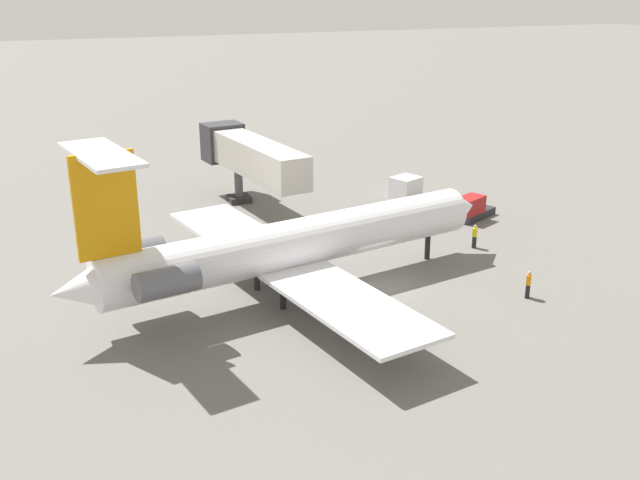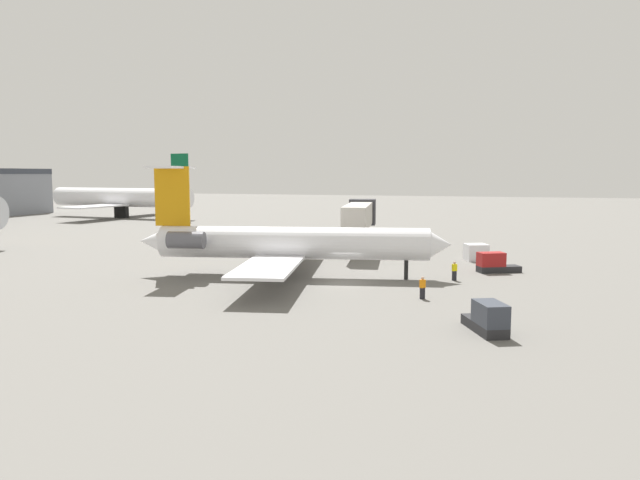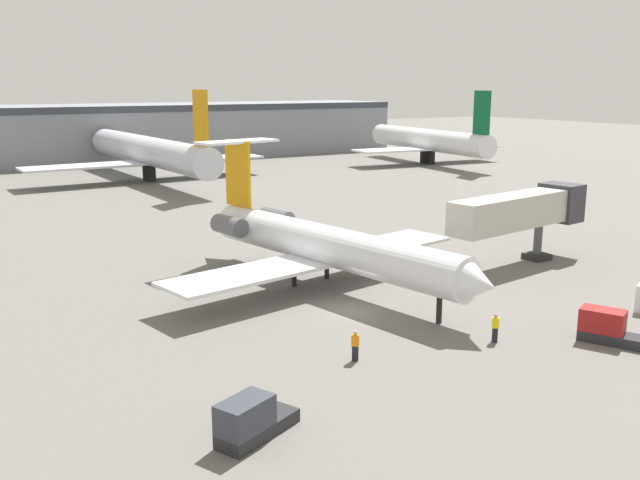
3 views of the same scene
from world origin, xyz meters
The scene contains 9 objects.
ground_plane centered at (0.00, 0.00, -0.05)m, with size 400.00×400.00×0.10m, color #66635E.
regional_jet centered at (1.10, 5.83, 3.19)m, with size 25.06×28.16×9.93m.
jet_bridge centered at (18.63, 3.05, 4.43)m, with size 14.83×5.10×6.12m.
ground_crew_marshaller centered at (3.87, -8.94, 0.86)m, with size 0.46×0.47×1.69m.
ground_crew_loader centered at (-4.54, -7.24, 0.86)m, with size 0.47×0.46×1.69m.
baggage_tug_lead centered at (-12.86, -12.06, 0.84)m, with size 4.22×2.92×1.90m.
baggage_tug_trailing centered at (9.38, -12.24, 0.84)m, with size 3.02×4.21×1.90m.
cargo_container_uld centered at (16.70, -10.27, 0.89)m, with size 2.70×2.82×1.78m.
parked_airliner_centre centered at (58.00, 63.68, 4.24)m, with size 29.04×34.28×13.28m.
Camera 2 is at (-47.57, -12.49, 9.26)m, focal length 32.82 mm.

